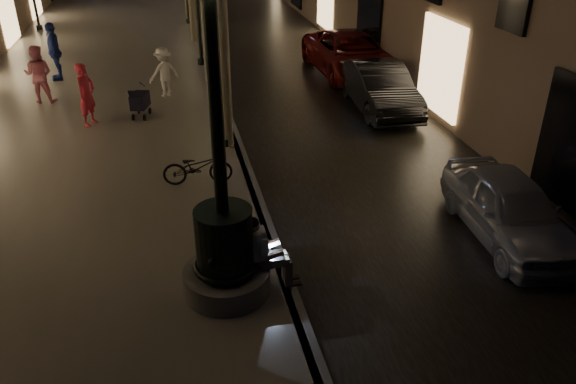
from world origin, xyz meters
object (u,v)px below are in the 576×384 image
object	(u,v)px
fountain_lamppost	(224,238)
car_second	(380,88)
car_third	(351,54)
pedestrian_pink	(39,74)
pedestrian_red	(86,94)
pedestrian_white	(164,72)
pedestrian_blue	(54,51)
car_front	(510,208)
stroller	(140,101)
seated_man_laptop	(264,250)
lamp_curb_a	(220,25)
bicycle	(198,167)

from	to	relation	value
fountain_lamppost	car_second	xyz separation A→B (m)	(5.67, 8.25, -0.51)
car_third	pedestrian_pink	world-z (taller)	pedestrian_pink
pedestrian_red	pedestrian_white	size ratio (longest dim) A/B	1.11
car_third	pedestrian_blue	distance (m)	10.39
pedestrian_white	pedestrian_blue	bearing A→B (deg)	-60.75
pedestrian_red	pedestrian_pink	size ratio (longest dim) A/B	0.99
car_front	pedestrian_pink	bearing A→B (deg)	139.14
car_second	fountain_lamppost	bearing A→B (deg)	-122.06
stroller	car_third	xyz separation A→B (m)	(7.48, 3.61, 0.06)
seated_man_laptop	car_third	bearing A→B (deg)	66.05
lamp_curb_a	pedestrian_red	distance (m)	4.75
stroller	pedestrian_white	distance (m)	2.00
pedestrian_blue	car_third	bearing A→B (deg)	76.22
pedestrian_white	car_third	bearing A→B (deg)	170.81
seated_man_laptop	pedestrian_blue	size ratio (longest dim) A/B	0.67
pedestrian_white	stroller	bearing A→B (deg)	43.88
fountain_lamppost	seated_man_laptop	distance (m)	0.69
fountain_lamppost	lamp_curb_a	xyz separation A→B (m)	(0.70, 6.00, 2.02)
stroller	car_third	bearing A→B (deg)	41.54
car_second	pedestrian_pink	world-z (taller)	pedestrian_pink
fountain_lamppost	stroller	xyz separation A→B (m)	(-1.46, 8.57, -0.52)
lamp_curb_a	pedestrian_white	xyz separation A→B (m)	(-1.41, 4.40, -2.26)
seated_man_laptop	pedestrian_white	size ratio (longest dim) A/B	0.85
seated_man_laptop	pedestrian_red	distance (m)	8.99
seated_man_laptop	car_front	bearing A→B (deg)	9.24
fountain_lamppost	car_front	distance (m)	5.58
pedestrian_white	car_front	bearing A→B (deg)	98.93
car_third	pedestrian_red	bearing A→B (deg)	-158.07
stroller	pedestrian_white	xyz separation A→B (m)	(0.75, 1.83, 0.28)
car_front	pedestrian_pink	distance (m)	14.01
lamp_curb_a	pedestrian_white	distance (m)	5.15
car_front	pedestrian_blue	bearing A→B (deg)	132.44
lamp_curb_a	car_front	world-z (taller)	lamp_curb_a
pedestrian_blue	bicycle	world-z (taller)	pedestrian_blue
pedestrian_white	car_second	bearing A→B (deg)	137.45
fountain_lamppost	pedestrian_white	world-z (taller)	fountain_lamppost
car_third	bicycle	distance (m)	10.28
car_front	car_third	world-z (taller)	car_third
seated_man_laptop	car_front	distance (m)	4.96
fountain_lamppost	pedestrian_pink	xyz separation A→B (m)	(-4.45, 10.65, -0.14)
pedestrian_red	pedestrian_pink	distance (m)	2.84
stroller	pedestrian_blue	size ratio (longest dim) A/B	0.51
pedestrian_blue	car_front	bearing A→B (deg)	29.94
car_second	bicycle	xyz separation A→B (m)	(-5.84, -4.29, -0.10)
seated_man_laptop	pedestrian_red	xyz separation A→B (m)	(-3.45, 8.30, 0.17)
pedestrian_red	pedestrian_pink	world-z (taller)	pedestrian_pink
car_second	pedestrian_white	bearing A→B (deg)	163.84
lamp_curb_a	pedestrian_blue	distance (m)	8.94
stroller	car_second	bearing A→B (deg)	13.26
pedestrian_pink	car_third	bearing A→B (deg)	-162.02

